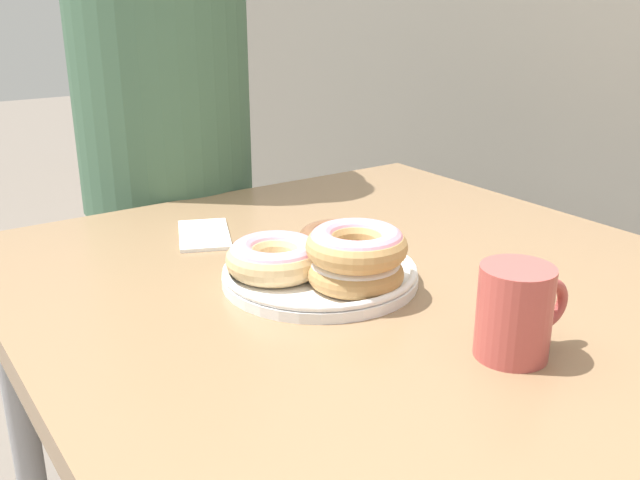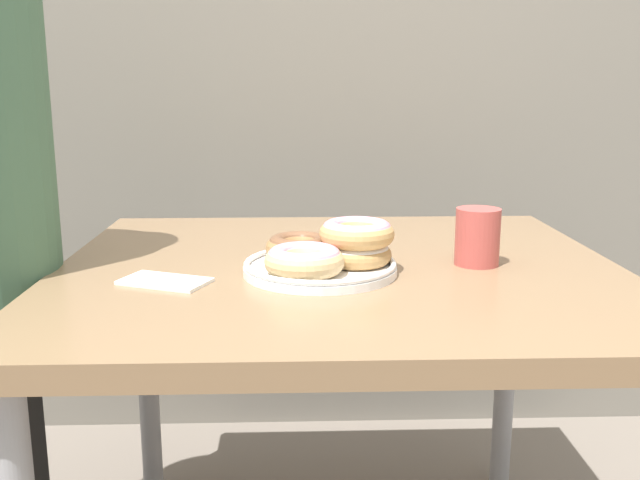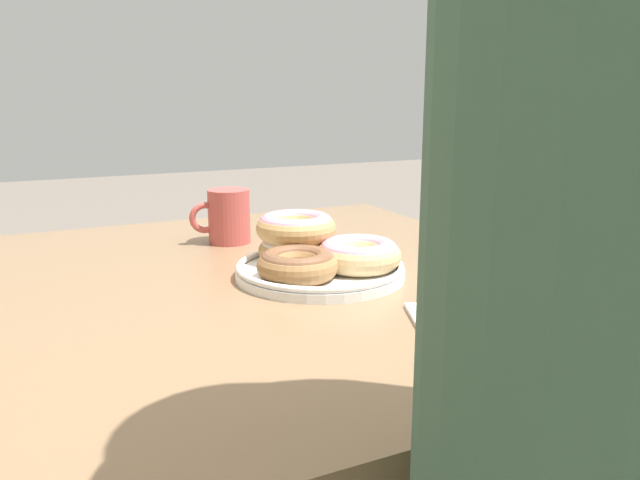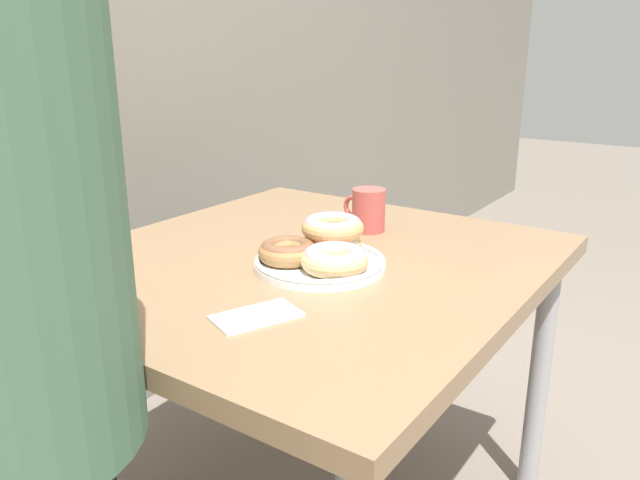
% 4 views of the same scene
% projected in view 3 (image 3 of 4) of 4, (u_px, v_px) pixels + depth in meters
% --- Properties ---
extents(dining_table, '(1.02, 0.93, 0.70)m').
position_uv_depth(dining_table, '(272.00, 320.00, 1.00)').
color(dining_table, '#846647').
rests_on(dining_table, ground_plane).
extents(donut_plate, '(0.28, 0.27, 0.09)m').
position_uv_depth(donut_plate, '(316.00, 253.00, 0.98)').
color(donut_plate, white).
rests_on(donut_plate, dining_table).
extents(coffee_mug, '(0.08, 0.12, 0.10)m').
position_uv_depth(coffee_mug, '(228.00, 216.00, 1.20)').
color(coffee_mug, '#B74C47').
rests_on(coffee_mug, dining_table).
extents(napkin, '(0.16, 0.13, 0.01)m').
position_uv_depth(napkin, '(446.00, 323.00, 0.78)').
color(napkin, white).
rests_on(napkin, dining_table).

